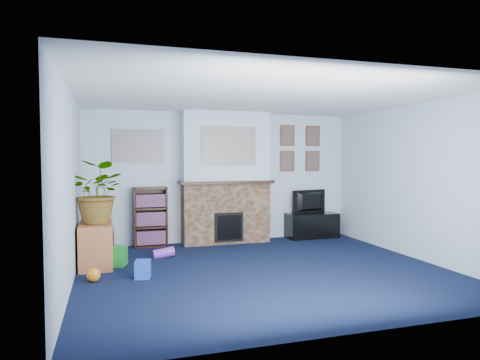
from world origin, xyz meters
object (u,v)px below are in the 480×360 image
object	(u,v)px
sideboard	(96,242)
tv_stand	(312,226)
bookshelf	(151,218)
television	(312,202)

from	to	relation	value
sideboard	tv_stand	bearing A→B (deg)	15.51
tv_stand	sideboard	world-z (taller)	sideboard
bookshelf	tv_stand	bearing A→B (deg)	-1.41
tv_stand	bookshelf	size ratio (longest dim) A/B	0.96
bookshelf	television	bearing A→B (deg)	-1.04
bookshelf	sideboard	xyz separation A→B (m)	(-0.88, -1.18, -0.15)
television	sideboard	world-z (taller)	television
television	bookshelf	size ratio (longest dim) A/B	0.75
tv_stand	bookshelf	xyz separation A→B (m)	(-3.11, 0.08, 0.28)
television	sideboard	bearing A→B (deg)	2.66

